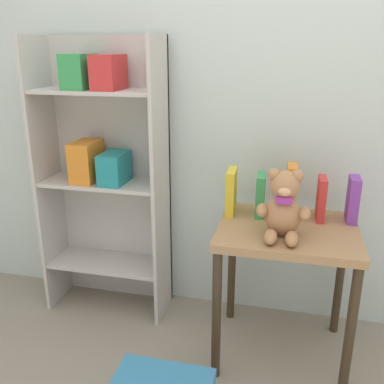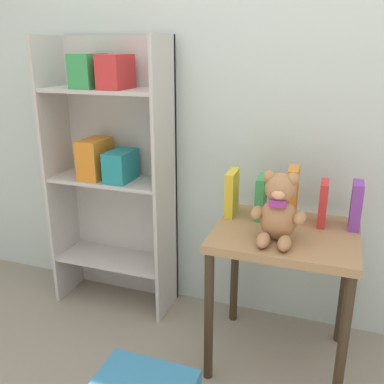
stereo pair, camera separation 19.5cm
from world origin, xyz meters
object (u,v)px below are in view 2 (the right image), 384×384
at_px(bookshelf_side, 112,162).
at_px(book_standing_orange, 292,194).
at_px(book_standing_yellow, 232,193).
at_px(book_standing_purple, 356,205).
at_px(book_standing_green, 261,197).
at_px(teddy_bear, 278,210).
at_px(display_table, 284,253).
at_px(book_standing_red, 323,203).

bearing_deg(bookshelf_side, book_standing_orange, -5.41).
height_order(book_standing_yellow, book_standing_purple, book_standing_yellow).
height_order(book_standing_yellow, book_standing_green, book_standing_yellow).
bearing_deg(teddy_bear, book_standing_orange, 84.06).
bearing_deg(bookshelf_side, display_table, -13.47).
bearing_deg(book_standing_red, book_standing_yellow, -179.87).
distance_m(teddy_bear, book_standing_purple, 0.38).
relative_size(book_standing_yellow, book_standing_purple, 1.02).
xyz_separation_m(display_table, book_standing_red, (0.13, 0.12, 0.20)).
bearing_deg(bookshelf_side, book_standing_purple, -4.46).
bearing_deg(book_standing_yellow, book_standing_orange, 3.18).
bearing_deg(display_table, book_standing_red, 42.95).
xyz_separation_m(book_standing_green, book_standing_purple, (0.40, 0.01, 0.01)).
distance_m(display_table, book_standing_orange, 0.26).
height_order(book_standing_orange, book_standing_purple, book_standing_orange).
xyz_separation_m(bookshelf_side, teddy_bear, (0.93, -0.33, -0.03)).
bearing_deg(book_standing_purple, book_standing_green, -178.32).
distance_m(teddy_bear, book_standing_orange, 0.24).
xyz_separation_m(bookshelf_side, book_standing_purple, (1.22, -0.10, -0.06)).
xyz_separation_m(teddy_bear, book_standing_red, (0.16, 0.23, -0.03)).
bearing_deg(book_standing_green, bookshelf_side, 170.49).
bearing_deg(bookshelf_side, book_standing_green, -7.67).
distance_m(book_standing_orange, book_standing_red, 0.14).
relative_size(book_standing_green, book_standing_red, 0.99).
relative_size(teddy_bear, book_standing_purple, 1.39).
bearing_deg(book_standing_orange, teddy_bear, -97.23).
relative_size(display_table, teddy_bear, 2.28).
distance_m(bookshelf_side, display_table, 1.01).
height_order(display_table, book_standing_green, book_standing_green).
distance_m(bookshelf_side, book_standing_green, 0.83).
height_order(teddy_bear, book_standing_green, teddy_bear).
height_order(bookshelf_side, book_standing_yellow, bookshelf_side).
relative_size(bookshelf_side, book_standing_red, 7.37).
xyz_separation_m(book_standing_yellow, book_standing_red, (0.40, 0.01, -0.01)).
bearing_deg(book_standing_orange, book_standing_red, -6.71).
relative_size(bookshelf_side, book_standing_yellow, 6.95).
height_order(book_standing_yellow, book_standing_orange, book_standing_orange).
bearing_deg(book_standing_purple, display_table, -154.14).
bearing_deg(book_standing_orange, bookshelf_side, 173.31).
bearing_deg(book_standing_purple, book_standing_yellow, -178.35).
distance_m(display_table, book_standing_red, 0.27).
bearing_deg(book_standing_green, book_standing_red, -0.33).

